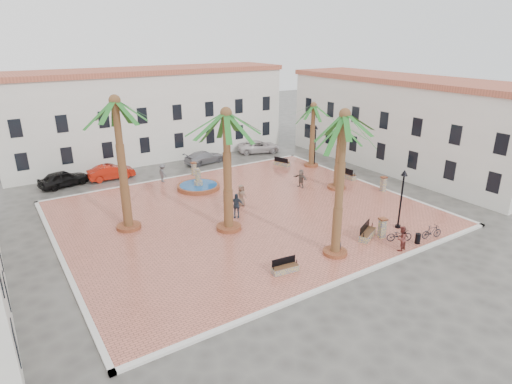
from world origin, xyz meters
TOP-DOWN VIEW (x-y plane):
  - ground at (0.00, 0.00)m, footprint 120.00×120.00m
  - plaza at (0.00, 0.00)m, footprint 26.00×22.00m
  - kerb_n at (0.00, 11.00)m, footprint 26.30×0.30m
  - kerb_s at (0.00, -11.00)m, footprint 26.30×0.30m
  - kerb_e at (13.00, 0.00)m, footprint 0.30×22.30m
  - kerb_w at (-13.00, 0.00)m, footprint 0.30×22.30m
  - building_north at (-0.00, 19.99)m, footprint 30.40×7.40m
  - building_east at (19.99, 2.00)m, footprint 7.40×26.40m
  - fountain at (-0.61, 6.77)m, footprint 3.70×3.70m
  - palm_nw at (-8.25, 2.00)m, footprint 5.45×5.45m
  - palm_sw at (-2.47, -1.89)m, footprint 5.61×5.61m
  - palm_s at (1.24, -8.56)m, footprint 4.84×4.84m
  - palm_e at (9.58, 0.27)m, footprint 5.08×5.08m
  - palm_ne at (12.11, 6.74)m, footprint 4.68×4.68m
  - bench_s at (-2.63, -8.62)m, footprint 1.63×0.67m
  - bench_se at (4.54, -8.07)m, footprint 1.95×1.33m
  - bench_e at (12.38, 1.87)m, footprint 0.62×1.94m
  - bench_ne at (9.65, 8.44)m, footprint 1.11×1.79m
  - lamppost_s at (7.56, -8.10)m, footprint 0.46×0.46m
  - lamppost_e at (12.40, 6.61)m, footprint 0.46×0.46m
  - bollard_se at (5.39, -8.55)m, footprint 0.59×0.59m
  - bollard_n at (0.68, 10.40)m, footprint 0.49×0.49m
  - bollard_e at (12.40, -2.47)m, footprint 0.53×0.53m
  - litter_bin at (6.68, -10.40)m, footprint 0.35×0.35m
  - cyclist_a at (1.45, -8.52)m, footprint 0.63×0.42m
  - bicycle_a at (5.92, -9.54)m, footprint 1.74×1.30m
  - cyclist_b at (5.00, -10.40)m, footprint 0.87×0.73m
  - bicycle_b at (8.09, -10.40)m, footprint 1.58×0.80m
  - pedestrian_fountain_a at (0.51, 1.37)m, footprint 0.86×0.58m
  - pedestrian_fountain_b at (-1.00, -0.42)m, footprint 1.15×0.97m
  - pedestrian_north at (-2.51, 10.21)m, footprint 0.78×1.18m
  - pedestrian_east at (7.16, 2.23)m, footprint 0.72×1.54m
  - car_black at (-10.27, 14.30)m, footprint 4.56×2.70m
  - car_red at (-6.12, 14.05)m, footprint 4.25×1.54m
  - car_silver at (3.63, 14.06)m, footprint 4.71×2.47m
  - car_white at (10.91, 14.63)m, footprint 5.36×3.73m

SIDE VIEW (x-z plane):
  - ground at x=0.00m, z-range 0.00..0.00m
  - plaza at x=0.00m, z-range 0.00..0.15m
  - kerb_n at x=0.00m, z-range 0.00..0.16m
  - kerb_s at x=0.00m, z-range 0.00..0.16m
  - kerb_e at x=13.00m, z-range 0.00..0.16m
  - kerb_w at x=-13.00m, z-range 0.00..0.16m
  - bench_s at x=-2.63m, z-range -0.03..0.81m
  - bench_ne at x=9.65m, z-range -0.05..0.86m
  - fountain at x=-0.61m, z-range -0.55..1.37m
  - bench_se at x=4.54m, z-range -0.07..0.93m
  - bench_e at x=12.38m, z-range -0.07..0.95m
  - litter_bin at x=6.68m, z-range 0.15..0.82m
  - bicycle_a at x=5.92m, z-range 0.15..1.03m
  - bicycle_b at x=8.09m, z-range 0.15..1.06m
  - car_silver at x=3.63m, z-range 0.00..1.30m
  - car_white at x=10.91m, z-range 0.00..1.36m
  - car_red at x=-6.12m, z-range 0.00..1.39m
  - car_black at x=-10.27m, z-range 0.00..1.45m
  - bollard_n at x=0.68m, z-range 0.17..1.47m
  - bollard_e at x=12.40m, z-range 0.17..1.48m
  - bollard_se at x=5.39m, z-range 0.17..1.55m
  - pedestrian_east at x=7.16m, z-range 0.15..1.75m
  - cyclist_b at x=5.00m, z-range 0.15..1.75m
  - cyclist_a at x=1.45m, z-range 0.15..1.83m
  - pedestrian_north at x=-2.51m, z-range 0.15..1.85m
  - pedestrian_fountain_a at x=0.51m, z-range 0.15..1.86m
  - pedestrian_fountain_b at x=-1.00m, z-range 0.15..2.00m
  - lamppost_e at x=12.40m, z-range 0.90..5.13m
  - lamppost_s at x=7.56m, z-range 0.90..5.13m
  - building_east at x=19.99m, z-range 0.02..9.02m
  - building_north at x=0.00m, z-range 0.02..9.52m
  - palm_e at x=9.58m, z-range 2.00..7.96m
  - palm_ne at x=12.11m, z-range 2.32..8.82m
  - palm_sw at x=-2.47m, z-range 3.05..11.47m
  - palm_s at x=1.24m, z-range 3.40..12.32m
  - palm_nw at x=-8.25m, z-range 3.42..12.59m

